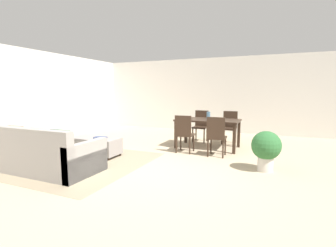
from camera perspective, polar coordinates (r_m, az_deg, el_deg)
The scene contains 14 objects.
ground_plane at distance 4.87m, azimuth -3.43°, elevation -10.37°, with size 10.80×10.80×0.00m, color tan.
wall_back at distance 9.37m, azimuth 10.60°, elevation 6.41°, with size 9.00×0.12×2.70m, color silver.
wall_left at distance 8.08m, azimuth -31.58°, elevation 5.33°, with size 0.12×11.00×2.70m, color silver.
area_rug at distance 5.70m, azimuth -20.96°, elevation -8.17°, with size 3.00×2.80×0.01m, color gray.
couch at distance 5.28m, azimuth -27.04°, elevation -6.51°, with size 2.20×0.98×0.86m.
ottoman_table at distance 6.01m, azimuth -16.24°, elevation -4.87°, with size 1.14×0.53×0.42m.
dining_table at distance 6.60m, azimuth 9.14°, elevation 0.15°, with size 1.61×0.90×0.76m.
dining_chair_near_left at distance 5.99m, azimuth 3.72°, elevation -1.91°, with size 0.41×0.41×0.92m.
dining_chair_near_right at distance 5.73m, azimuth 11.05°, elevation -2.45°, with size 0.41×0.41×0.92m.
dining_chair_far_left at distance 7.47m, azimuth 7.55°, elevation -0.11°, with size 0.41×0.41×0.92m.
dining_chair_far_right at distance 7.35m, azimuth 13.97°, elevation -0.40°, with size 0.41×0.41×0.92m.
vase_centerpiece at distance 6.61m, azimuth 9.25°, elevation 1.84°, with size 0.09×0.09×0.20m, color slate.
book_on_ottoman at distance 5.91m, azimuth -15.27°, elevation -3.11°, with size 0.26×0.20×0.03m, color #3F4C72.
potted_plant at distance 4.97m, azimuth 21.61°, elevation -5.17°, with size 0.54×0.54×0.76m.
Camera 1 is at (2.11, -4.13, 1.48)m, focal length 26.55 mm.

